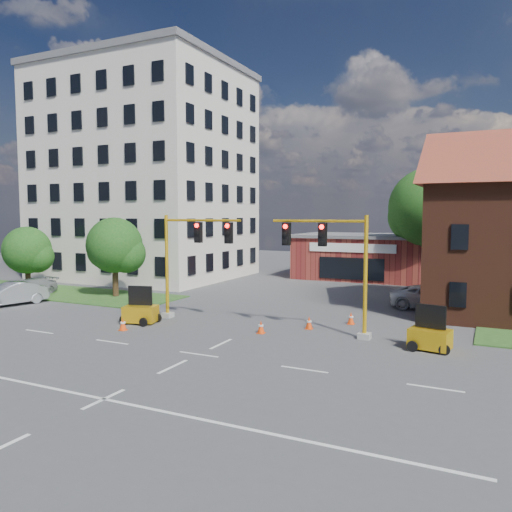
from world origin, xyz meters
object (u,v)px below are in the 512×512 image
signal_mast_east (334,260)px  trailer_east (430,337)px  pickup_white (432,297)px  signal_mast_west (190,254)px  trailer_west (141,312)px

signal_mast_east → trailer_east: signal_mast_east is taller
trailer_east → pickup_white: (-1.08, 10.77, 0.13)m
trailer_east → pickup_white: trailer_east is taller
signal_mast_west → trailer_west: 4.36m
signal_mast_west → signal_mast_east: same height
signal_mast_west → pickup_white: (12.49, 10.00, -3.15)m
signal_mast_west → trailer_west: (-2.09, -1.99, -3.27)m
trailer_west → signal_mast_west: bearing=27.6°
signal_mast_east → pickup_white: bearing=69.3°
trailer_west → signal_mast_east: bearing=-5.6°
signal_mast_west → trailer_west: signal_mast_west is taller
signal_mast_east → trailer_east: (4.86, -0.77, -3.29)m
trailer_east → signal_mast_west: bearing=-172.8°
trailer_east → pickup_white: bearing=106.1°
trailer_east → signal_mast_east: bearing=-178.6°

